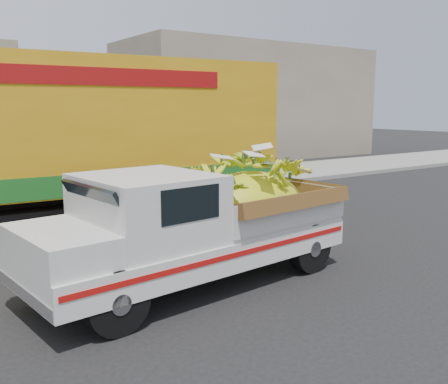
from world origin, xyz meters
TOP-DOWN VIEW (x-y plane):
  - ground at (0.00, 0.00)m, footprint 100.00×100.00m
  - curb at (0.00, 6.24)m, footprint 60.00×0.25m
  - sidewalk at (0.00, 8.34)m, footprint 60.00×4.00m
  - building_right at (14.00, 15.24)m, footprint 14.00×6.00m
  - pickup_truck at (1.02, -0.75)m, footprint 5.34×2.42m
  - semi_trailer at (-0.95, 3.78)m, footprint 12.04×3.34m

SIDE VIEW (x-z plane):
  - ground at x=0.00m, z-range 0.00..0.00m
  - sidewalk at x=0.00m, z-range 0.00..0.14m
  - curb at x=0.00m, z-range 0.00..0.15m
  - pickup_truck at x=1.02m, z-range 0.07..1.88m
  - semi_trailer at x=-0.95m, z-range 0.22..4.02m
  - building_right at x=14.00m, z-range 0.00..6.00m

